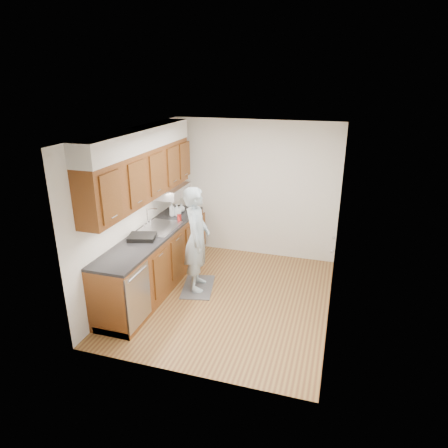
% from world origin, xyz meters
% --- Properties ---
extents(floor, '(3.50, 3.50, 0.00)m').
position_xyz_m(floor, '(0.00, 0.00, 0.00)').
color(floor, olive).
rests_on(floor, ground).
extents(ceiling, '(3.50, 3.50, 0.00)m').
position_xyz_m(ceiling, '(0.00, 0.00, 2.50)').
color(ceiling, white).
rests_on(ceiling, wall_left).
extents(wall_left, '(0.02, 3.50, 2.50)m').
position_xyz_m(wall_left, '(-1.50, 0.00, 1.25)').
color(wall_left, silver).
rests_on(wall_left, floor).
extents(wall_right, '(0.02, 3.50, 2.50)m').
position_xyz_m(wall_right, '(1.50, 0.00, 1.25)').
color(wall_right, silver).
rests_on(wall_right, floor).
extents(wall_back, '(3.00, 0.02, 2.50)m').
position_xyz_m(wall_back, '(0.00, 1.75, 1.25)').
color(wall_back, silver).
rests_on(wall_back, floor).
extents(counter, '(0.64, 2.80, 1.30)m').
position_xyz_m(counter, '(-1.20, -0.00, 0.49)').
color(counter, brown).
rests_on(counter, floor).
extents(upper_cabinets, '(0.47, 2.80, 1.21)m').
position_xyz_m(upper_cabinets, '(-1.33, 0.05, 1.95)').
color(upper_cabinets, brown).
rests_on(upper_cabinets, wall_left).
extents(closet_door, '(0.02, 1.22, 2.05)m').
position_xyz_m(closet_door, '(1.49, 0.30, 1.02)').
color(closet_door, white).
rests_on(closet_door, wall_right).
extents(floor_mat, '(0.62, 0.87, 0.01)m').
position_xyz_m(floor_mat, '(-0.55, 0.16, 0.01)').
color(floor_mat, slate).
rests_on(floor_mat, floor).
extents(person, '(0.59, 0.75, 1.87)m').
position_xyz_m(person, '(-0.55, 0.16, 0.95)').
color(person, '#9DB3C0').
rests_on(person, floor_mat).
extents(soap_bottle_a, '(0.13, 0.13, 0.24)m').
position_xyz_m(soap_bottle_a, '(-1.23, 0.78, 1.06)').
color(soap_bottle_a, white).
rests_on(soap_bottle_a, counter).
extents(soap_bottle_b, '(0.12, 0.13, 0.21)m').
position_xyz_m(soap_bottle_b, '(-1.16, 0.83, 1.04)').
color(soap_bottle_b, white).
rests_on(soap_bottle_b, counter).
extents(soap_bottle_c, '(0.16, 0.16, 0.16)m').
position_xyz_m(soap_bottle_c, '(-1.17, 1.04, 1.02)').
color(soap_bottle_c, white).
rests_on(soap_bottle_c, counter).
extents(soda_can, '(0.08, 0.08, 0.12)m').
position_xyz_m(soda_can, '(-1.01, 0.56, 1.00)').
color(soda_can, '#A9201D').
rests_on(soda_can, counter).
extents(dish_rack, '(0.46, 0.41, 0.06)m').
position_xyz_m(dish_rack, '(-1.24, -0.29, 0.97)').
color(dish_rack, black).
rests_on(dish_rack, counter).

